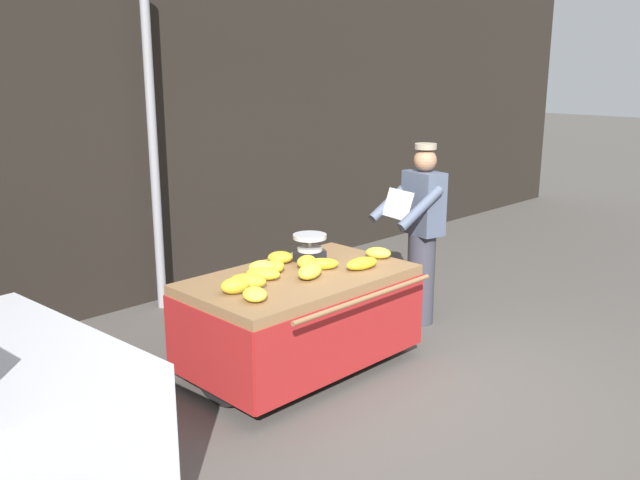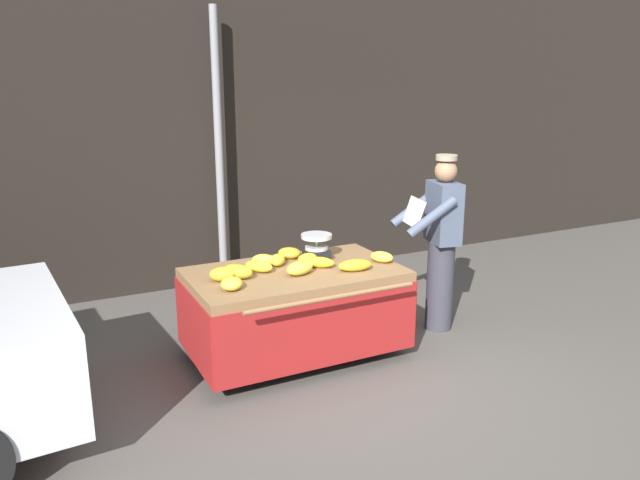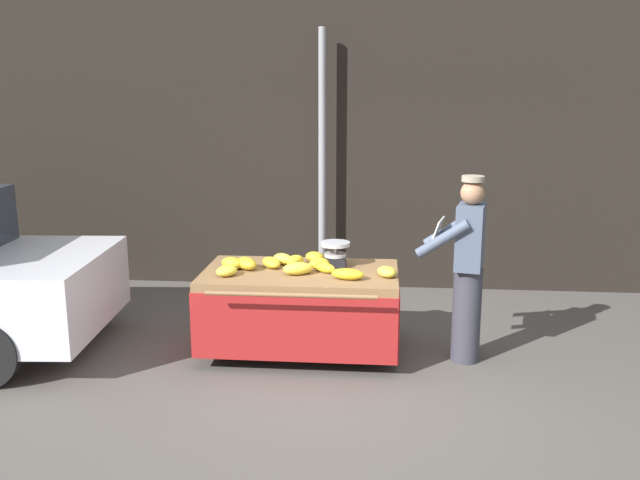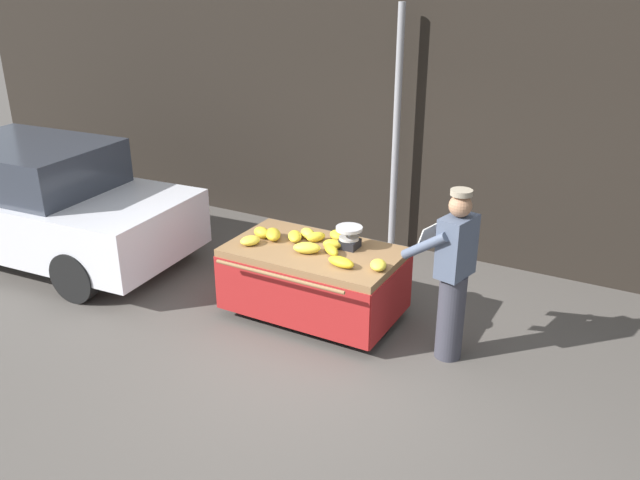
# 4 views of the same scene
# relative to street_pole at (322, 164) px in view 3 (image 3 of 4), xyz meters

# --- Properties ---
(ground_plane) EXTENTS (60.00, 60.00, 0.00)m
(ground_plane) POSITION_rel_street_pole_xyz_m (0.28, -2.84, -1.58)
(ground_plane) COLOR #514C47
(back_wall) EXTENTS (16.00, 0.24, 4.29)m
(back_wall) POSITION_rel_street_pole_xyz_m (0.28, 0.34, 0.57)
(back_wall) COLOR black
(back_wall) RESTS_ON ground
(street_pole) EXTENTS (0.09, 0.09, 3.15)m
(street_pole) POSITION_rel_street_pole_xyz_m (0.00, 0.00, 0.00)
(street_pole) COLOR gray
(street_pole) RESTS_ON ground
(banana_cart) EXTENTS (1.83, 1.26, 0.81)m
(banana_cart) POSITION_rel_street_pole_xyz_m (-0.02, -2.08, -0.98)
(banana_cart) COLOR olive
(banana_cart) RESTS_ON ground
(weighing_scale) EXTENTS (0.28, 0.28, 0.24)m
(weighing_scale) POSITION_rel_street_pole_xyz_m (0.29, -1.87, -0.65)
(weighing_scale) COLOR black
(weighing_scale) RESTS_ON banana_cart
(banana_bunch_0) EXTENTS (0.25, 0.27, 0.09)m
(banana_bunch_0) POSITION_rel_street_pole_xyz_m (-0.66, -2.30, -0.72)
(banana_bunch_0) COLOR yellow
(banana_bunch_0) RESTS_ON banana_cart
(banana_bunch_1) EXTENTS (0.32, 0.26, 0.11)m
(banana_bunch_1) POSITION_rel_street_pole_xyz_m (-0.03, -2.20, -0.71)
(banana_bunch_1) COLOR yellow
(banana_bunch_1) RESTS_ON banana_cart
(banana_bunch_2) EXTENTS (0.27, 0.30, 0.10)m
(banana_bunch_2) POSITION_rel_street_pole_xyz_m (-0.31, -1.98, -0.72)
(banana_bunch_2) COLOR yellow
(banana_bunch_2) RESTS_ON banana_cart
(banana_bunch_3) EXTENTS (0.24, 0.20, 0.10)m
(banana_bunch_3) POSITION_rel_street_pole_xyz_m (0.15, -1.98, -0.72)
(banana_bunch_3) COLOR gold
(banana_bunch_3) RESTS_ON banana_cart
(banana_bunch_4) EXTENTS (0.25, 0.21, 0.12)m
(banana_bunch_4) POSITION_rel_street_pole_xyz_m (-0.66, -2.08, -0.71)
(banana_bunch_4) COLOR gold
(banana_bunch_4) RESTS_ON banana_cart
(banana_bunch_5) EXTENTS (0.32, 0.19, 0.10)m
(banana_bunch_5) POSITION_rel_street_pole_xyz_m (0.43, -2.33, -0.72)
(banana_bunch_5) COLOR gold
(banana_bunch_5) RESTS_ON banana_cart
(banana_bunch_6) EXTENTS (0.25, 0.23, 0.11)m
(banana_bunch_6) POSITION_rel_street_pole_xyz_m (-0.22, -1.86, -0.72)
(banana_bunch_6) COLOR yellow
(banana_bunch_6) RESTS_ON banana_cart
(banana_bunch_7) EXTENTS (0.28, 0.26, 0.09)m
(banana_bunch_7) POSITION_rel_street_pole_xyz_m (0.20, -2.10, -0.72)
(banana_bunch_7) COLOR gold
(banana_bunch_7) RESTS_ON banana_cart
(banana_bunch_8) EXTENTS (0.29, 0.32, 0.12)m
(banana_bunch_8) POSITION_rel_street_pole_xyz_m (-0.53, -2.06, -0.71)
(banana_bunch_8) COLOR gold
(banana_bunch_8) RESTS_ON banana_cart
(banana_bunch_9) EXTENTS (0.22, 0.25, 0.10)m
(banana_bunch_9) POSITION_rel_street_pole_xyz_m (-0.10, -1.89, -0.72)
(banana_bunch_9) COLOR yellow
(banana_bunch_9) RESTS_ON banana_cart
(banana_bunch_10) EXTENTS (0.23, 0.26, 0.09)m
(banana_bunch_10) POSITION_rel_street_pole_xyz_m (0.78, -2.21, -0.72)
(banana_bunch_10) COLOR yellow
(banana_bunch_10) RESTS_ON banana_cart
(banana_bunch_11) EXTENTS (0.26, 0.25, 0.10)m
(banana_bunch_11) POSITION_rel_street_pole_xyz_m (0.08, -1.73, -0.72)
(banana_bunch_11) COLOR gold
(banana_bunch_11) RESTS_ON banana_cart
(vendor_person) EXTENTS (0.65, 0.60, 1.71)m
(vendor_person) POSITION_rel_street_pole_xyz_m (1.49, -2.12, -0.70)
(vendor_person) COLOR #383842
(vendor_person) RESTS_ON ground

